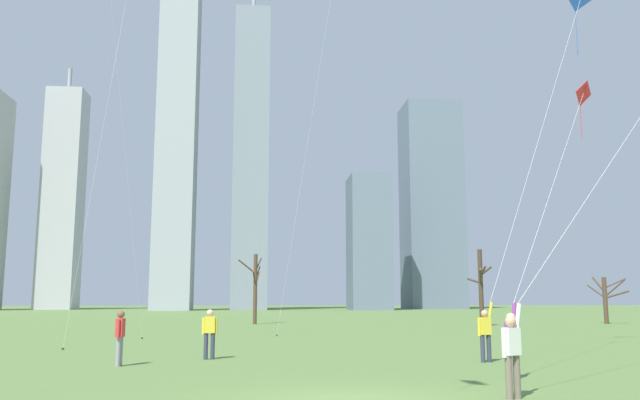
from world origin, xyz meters
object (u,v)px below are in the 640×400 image
(kite_flyer_midfield_right_teal, at_px, (559,271))
(distant_kite_drifting_right_green, at_px, (122,20))
(bystander_strolling_midfield, at_px, (210,331))
(bare_tree_leftmost, at_px, (255,285))
(bystander_watching_nearby, at_px, (120,335))
(bare_tree_center, at_px, (606,297))
(bare_tree_right_of_center, at_px, (481,285))
(kite_flyer_foreground_right_red, at_px, (525,294))
(kite_flyer_midfield_left_blue, at_px, (514,233))

(kite_flyer_midfield_right_teal, relative_size, distant_kite_drifting_right_green, 0.91)
(bystander_strolling_midfield, distance_m, distant_kite_drifting_right_green, 15.36)
(bystander_strolling_midfield, distance_m, bare_tree_leftmost, 30.87)
(bystander_watching_nearby, height_order, distant_kite_drifting_right_green, distant_kite_drifting_right_green)
(bare_tree_center, distance_m, bare_tree_leftmost, 28.40)
(bare_tree_right_of_center, relative_size, bare_tree_center, 1.47)
(kite_flyer_midfield_right_teal, relative_size, bystander_strolling_midfield, 9.15)
(kite_flyer_foreground_right_red, distance_m, bare_tree_leftmost, 36.92)
(bare_tree_right_of_center, bearing_deg, bystander_strolling_midfield, -125.78)
(kite_flyer_foreground_right_red, relative_size, bystander_strolling_midfield, 6.27)
(kite_flyer_midfield_right_teal, xyz_separation_m, bystander_watching_nearby, (-10.73, 6.21, -1.68))
(kite_flyer_midfield_left_blue, distance_m, bare_tree_leftmost, 33.04)
(kite_flyer_midfield_right_teal, bearing_deg, kite_flyer_foreground_right_red, 82.69)
(distant_kite_drifting_right_green, relative_size, bare_tree_right_of_center, 2.89)
(kite_flyer_midfield_right_teal, bearing_deg, bystander_watching_nearby, 149.91)
(kite_flyer_midfield_right_teal, relative_size, bare_tree_right_of_center, 2.63)
(kite_flyer_midfield_right_teal, xyz_separation_m, bare_tree_center, (21.40, 36.78, -0.47))
(bystander_strolling_midfield, xyz_separation_m, bare_tree_center, (29.64, 28.60, 1.21))
(bystander_watching_nearby, relative_size, distant_kite_drifting_right_green, 0.10)
(kite_flyer_midfield_left_blue, bearing_deg, bystander_watching_nearby, -175.94)
(distant_kite_drifting_right_green, distance_m, bare_tree_center, 42.80)
(kite_flyer_foreground_right_red, height_order, distant_kite_drifting_right_green, distant_kite_drifting_right_green)
(kite_flyer_midfield_right_teal, bearing_deg, bare_tree_leftmost, 100.04)
(kite_flyer_midfield_left_blue, height_order, distant_kite_drifting_right_green, distant_kite_drifting_right_green)
(kite_flyer_midfield_right_teal, xyz_separation_m, bare_tree_right_of_center, (9.73, 33.10, 0.39))
(distant_kite_drifting_right_green, height_order, bare_tree_right_of_center, distant_kite_drifting_right_green)
(kite_flyer_midfield_left_blue, relative_size, bare_tree_center, 3.86)
(bystander_watching_nearby, bearing_deg, bare_tree_right_of_center, 52.74)
(kite_flyer_midfield_right_teal, relative_size, bystander_watching_nearby, 9.15)
(bystander_watching_nearby, relative_size, bare_tree_leftmost, 0.29)
(bare_tree_right_of_center, bearing_deg, kite_flyer_foreground_right_red, -107.17)
(bystander_watching_nearby, bearing_deg, kite_flyer_midfield_right_teal, -30.09)
(kite_flyer_midfield_right_teal, height_order, bystander_watching_nearby, kite_flyer_midfield_right_teal)
(distant_kite_drifting_right_green, height_order, bare_tree_center, distant_kite_drifting_right_green)
(bystander_watching_nearby, relative_size, bystander_strolling_midfield, 1.00)
(kite_flyer_midfield_left_blue, distance_m, distant_kite_drifting_right_green, 19.22)
(bare_tree_center, height_order, bare_tree_leftmost, bare_tree_leftmost)
(kite_flyer_midfield_left_blue, height_order, bare_tree_leftmost, kite_flyer_midfield_left_blue)
(kite_flyer_midfield_right_teal, relative_size, bare_tree_center, 3.87)
(kite_flyer_foreground_right_red, relative_size, distant_kite_drifting_right_green, 0.62)
(bare_tree_leftmost, bearing_deg, bystander_watching_nearby, -96.68)
(bare_tree_leftmost, bearing_deg, distant_kite_drifting_right_green, -103.54)
(kite_flyer_midfield_right_teal, distance_m, bare_tree_right_of_center, 34.50)
(kite_flyer_foreground_right_red, distance_m, bystander_watching_nearby, 11.67)
(kite_flyer_foreground_right_red, height_order, bystander_strolling_midfield, kite_flyer_foreground_right_red)
(bare_tree_leftmost, bearing_deg, kite_flyer_midfield_left_blue, -74.60)
(kite_flyer_midfield_right_teal, height_order, bare_tree_right_of_center, kite_flyer_midfield_right_teal)
(kite_flyer_foreground_right_red, xyz_separation_m, bystander_watching_nearby, (-11.08, 3.46, -1.19))
(kite_flyer_midfield_left_blue, xyz_separation_m, bystander_watching_nearby, (-12.61, -0.89, -3.26))
(kite_flyer_midfield_left_blue, xyz_separation_m, kite_flyer_midfield_right_teal, (-1.88, -7.11, -1.58))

